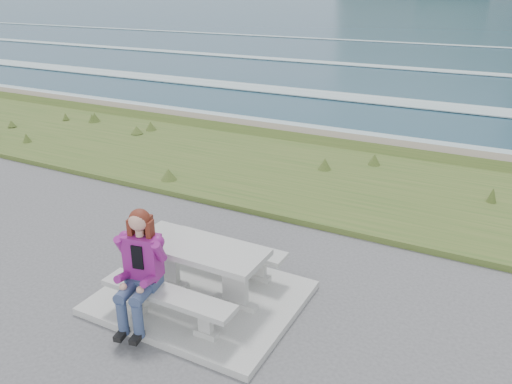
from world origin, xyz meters
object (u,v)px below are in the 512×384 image
bench_seaward (227,249)px  seated_woman (139,285)px  picnic_table (199,257)px  bench_landward (168,299)px

bench_seaward → seated_woman: seated_woman is taller
picnic_table → bench_seaward: picnic_table is taller
bench_landward → seated_woman: seated_woman is taller
picnic_table → seated_woman: 0.89m
bench_landward → bench_seaward: size_ratio=1.00×
picnic_table → bench_seaward: 0.74m
picnic_table → bench_landward: bearing=-90.0°
bench_landward → seated_woman: 0.39m
bench_seaward → seated_woman: (-0.31, -1.54, 0.19)m
bench_seaward → picnic_table: bearing=-90.0°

